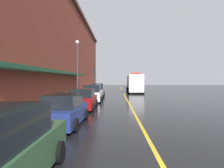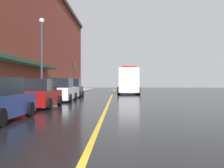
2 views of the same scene
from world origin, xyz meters
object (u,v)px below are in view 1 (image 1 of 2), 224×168
(parked_car_4, at_px, (97,90))
(traffic_light_near, at_px, (95,75))
(street_lamp_left, at_px, (77,63))
(parking_meter_1, at_px, (67,96))
(box_truck, at_px, (135,83))
(parking_meter_0, at_px, (74,94))
(parked_car_3, at_px, (93,94))
(parked_car_1, at_px, (65,111))
(parked_car_2, at_px, (84,99))

(parked_car_4, height_order, traffic_light_near, traffic_light_near)
(parked_car_4, xyz_separation_m, street_lamp_left, (-2.00, -4.12, 3.54))
(parked_car_4, xyz_separation_m, parking_meter_1, (-1.40, -11.44, 0.20))
(parking_meter_1, height_order, traffic_light_near, traffic_light_near)
(box_truck, relative_size, parking_meter_0, 7.00)
(parking_meter_1, bearing_deg, parked_car_3, 75.24)
(parked_car_1, distance_m, parking_meter_1, 6.13)
(parked_car_4, distance_m, street_lamp_left, 5.79)
(parked_car_1, relative_size, parking_meter_1, 3.39)
(street_lamp_left, xyz_separation_m, traffic_light_near, (0.66, 12.96, -1.24))
(box_truck, xyz_separation_m, parking_meter_1, (-7.44, -20.15, -0.62))
(parked_car_3, bearing_deg, parked_car_4, -0.89)
(parking_meter_0, distance_m, traffic_light_near, 17.97)
(parked_car_3, height_order, parked_car_4, parked_car_4)
(street_lamp_left, bearing_deg, parked_car_3, -42.15)
(traffic_light_near, bearing_deg, parking_meter_0, -90.20)
(parked_car_4, xyz_separation_m, box_truck, (6.03, 8.71, 0.82))
(street_lamp_left, bearing_deg, parked_car_2, -75.11)
(parked_car_1, height_order, parked_car_3, parked_car_3)
(box_truck, relative_size, traffic_light_near, 2.16)
(parked_car_2, height_order, parking_meter_0, parked_car_2)
(parked_car_2, bearing_deg, street_lamp_left, 14.80)
(parked_car_1, bearing_deg, traffic_light_near, 4.18)
(parked_car_3, relative_size, parking_meter_1, 3.55)
(parked_car_2, bearing_deg, traffic_light_near, 3.66)
(parking_meter_0, relative_size, street_lamp_left, 0.19)
(parked_car_3, relative_size, traffic_light_near, 1.10)
(parked_car_2, relative_size, parking_meter_0, 3.26)
(parking_meter_0, height_order, traffic_light_near, traffic_light_near)
(parked_car_4, bearing_deg, box_truck, -36.69)
(parked_car_4, bearing_deg, parked_car_3, 178.36)
(parking_meter_1, distance_m, street_lamp_left, 8.07)
(parked_car_1, bearing_deg, parked_car_4, 1.18)
(box_truck, distance_m, parking_meter_0, 19.22)
(parked_car_3, xyz_separation_m, street_lamp_left, (-2.04, 1.85, 3.54))
(parked_car_2, bearing_deg, parked_car_4, -0.09)
(parked_car_3, bearing_deg, box_truck, -23.47)
(parked_car_2, xyz_separation_m, parked_car_4, (-0.00, 11.66, 0.07))
(parked_car_4, relative_size, box_truck, 0.46)
(parking_meter_0, height_order, street_lamp_left, street_lamp_left)
(box_truck, bearing_deg, parked_car_4, -33.58)
(parked_car_1, relative_size, traffic_light_near, 1.05)
(parked_car_1, bearing_deg, street_lamp_left, 9.68)
(parked_car_1, relative_size, parked_car_4, 1.05)
(parked_car_3, xyz_separation_m, parking_meter_1, (-1.44, -5.47, 0.20))
(parked_car_1, xyz_separation_m, parked_car_2, (0.07, 5.76, 0.00))
(parked_car_3, xyz_separation_m, traffic_light_near, (-1.38, 14.81, 2.30))
(parked_car_2, xyz_separation_m, traffic_light_near, (-1.34, 20.50, 2.37))
(parking_meter_0, bearing_deg, parked_car_3, 64.58)
(parking_meter_1, bearing_deg, traffic_light_near, 89.83)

